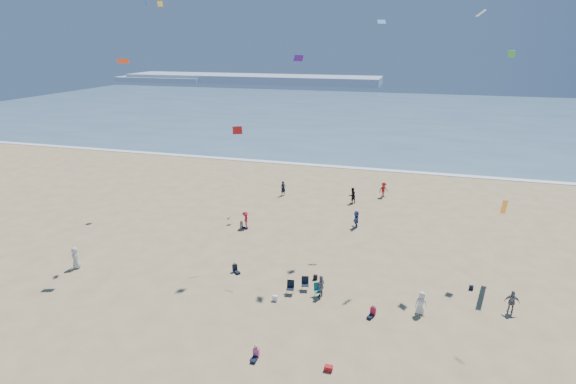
# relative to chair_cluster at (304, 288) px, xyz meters

# --- Properties ---
(ocean) EXTENTS (220.00, 100.00, 0.06)m
(ocean) POSITION_rel_chair_cluster_xyz_m (-2.48, 84.38, -0.47)
(ocean) COLOR #476B84
(ocean) RESTS_ON ground
(surf_line) EXTENTS (220.00, 1.20, 0.08)m
(surf_line) POSITION_rel_chair_cluster_xyz_m (-2.48, 34.38, -0.46)
(surf_line) COLOR white
(surf_line) RESTS_ON ground
(headland_far) EXTENTS (110.00, 20.00, 3.20)m
(headland_far) POSITION_rel_chair_cluster_xyz_m (-62.48, 159.38, 1.10)
(headland_far) COLOR #7A8EA8
(headland_far) RESTS_ON ground
(headland_near) EXTENTS (40.00, 14.00, 2.00)m
(headland_near) POSITION_rel_chair_cluster_xyz_m (-102.48, 154.38, 0.50)
(headland_near) COLOR #7A8EA8
(headland_near) RESTS_ON ground
(standing_flyers) EXTENTS (33.94, 42.71, 1.93)m
(standing_flyers) POSITION_rel_chair_cluster_xyz_m (0.85, 3.23, 0.37)
(standing_flyers) COLOR red
(standing_flyers) RESTS_ON ground
(seated_group) EXTENTS (14.51, 26.27, 0.84)m
(seated_group) POSITION_rel_chair_cluster_xyz_m (-1.85, -2.59, -0.08)
(seated_group) COLOR silver
(seated_group) RESTS_ON ground
(chair_cluster) EXTENTS (2.74, 1.50, 1.00)m
(chair_cluster) POSITION_rel_chair_cluster_xyz_m (0.00, 0.00, 0.00)
(chair_cluster) COLOR black
(chair_cluster) RESTS_ON ground
(white_tote) EXTENTS (0.35, 0.20, 0.40)m
(white_tote) POSITION_rel_chair_cluster_xyz_m (-1.75, -1.45, -0.30)
(white_tote) COLOR white
(white_tote) RESTS_ON ground
(black_backpack) EXTENTS (0.30, 0.22, 0.38)m
(black_backpack) POSITION_rel_chair_cluster_xyz_m (0.33, 2.17, -0.31)
(black_backpack) COLOR black
(black_backpack) RESTS_ON ground
(cooler) EXTENTS (0.45, 0.30, 0.30)m
(cooler) POSITION_rel_chair_cluster_xyz_m (3.16, -7.35, -0.35)
(cooler) COLOR #AB181D
(cooler) RESTS_ON ground
(navy_bag) EXTENTS (0.28, 0.18, 0.34)m
(navy_bag) POSITION_rel_chair_cluster_xyz_m (11.59, 3.82, -0.33)
(navy_bag) COLOR black
(navy_bag) RESTS_ON ground
(kites_aloft) EXTENTS (44.47, 41.03, 30.36)m
(kites_aloft) POSITION_rel_chair_cluster_xyz_m (6.96, 1.87, 14.86)
(kites_aloft) COLOR white
(kites_aloft) RESTS_ON ground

